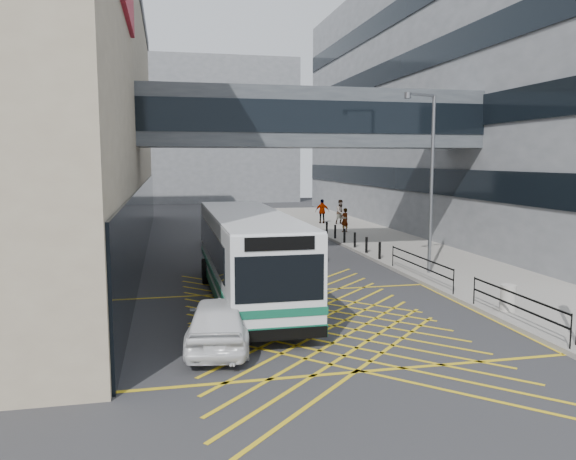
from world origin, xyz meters
TOP-DOWN VIEW (x-y plane):
  - ground at (0.00, 0.00)m, footprint 120.00×120.00m
  - building_right at (23.98, 24.00)m, footprint 24.09×44.00m
  - building_far at (-2.00, 60.00)m, footprint 28.00×16.00m
  - skybridge at (3.00, 12.00)m, footprint 20.00×4.10m
  - pavement at (9.00, 15.00)m, footprint 6.00×54.00m
  - box_junction at (0.00, 0.00)m, footprint 12.00×9.00m
  - bus at (-1.70, 3.39)m, footprint 3.06×12.06m
  - car_white at (-3.27, -1.79)m, footprint 2.65×5.02m
  - car_dark at (-1.25, 16.80)m, footprint 2.98×4.79m
  - car_silver at (0.01, 12.51)m, footprint 2.61×4.63m
  - street_lamp at (6.99, 6.07)m, footprint 1.80×0.82m
  - litter_bin at (6.82, -0.57)m, footprint 0.52×0.52m
  - kerb_railings at (6.15, 1.78)m, footprint 0.05×12.54m
  - bollards at (6.25, 15.00)m, footprint 0.14×10.14m
  - pedestrian_a at (7.92, 21.11)m, footprint 0.82×0.71m
  - pedestrian_b at (9.16, 25.93)m, footprint 1.06×0.76m
  - pedestrian_c at (7.83, 26.80)m, footprint 1.25×0.78m

SIDE VIEW (x-z plane):
  - ground at x=0.00m, z-range 0.00..0.00m
  - box_junction at x=0.00m, z-range 0.00..0.01m
  - pavement at x=9.00m, z-range 0.00..0.16m
  - bollards at x=6.25m, z-range 0.16..1.06m
  - litter_bin at x=6.82m, z-range 0.16..1.07m
  - car_silver at x=0.01m, z-range 0.00..1.36m
  - car_dark at x=-1.25m, z-range 0.00..1.40m
  - car_white at x=-3.27m, z-range 0.00..1.52m
  - kerb_railings at x=6.15m, z-range 0.38..1.38m
  - pedestrian_a at x=7.92m, z-range 0.16..1.88m
  - pedestrian_c at x=7.83m, z-range 0.16..2.12m
  - pedestrian_b at x=9.16m, z-range 0.16..2.12m
  - bus at x=-1.70m, z-range 0.12..3.50m
  - street_lamp at x=6.99m, z-range 0.72..8.82m
  - skybridge at x=3.00m, z-range 6.00..9.00m
  - building_far at x=-2.00m, z-range 0.00..18.00m
  - building_right at x=23.98m, z-range 0.00..20.00m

